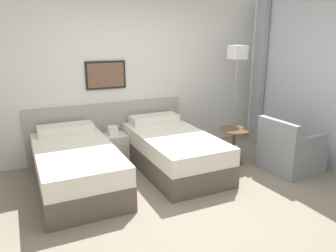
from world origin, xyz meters
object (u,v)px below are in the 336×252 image
object	(u,v)px
bed_near_window	(173,151)
side_table	(234,139)
armchair	(290,152)
floor_lamp	(237,62)
bed_near_door	(76,166)
nightstand	(113,147)

from	to	relation	value
bed_near_window	side_table	world-z (taller)	bed_near_window
bed_near_window	armchair	bearing A→B (deg)	-27.29
bed_near_window	floor_lamp	bearing A→B (deg)	16.87
bed_near_door	floor_lamp	size ratio (longest dim) A/B	1.07
nightstand	floor_lamp	distance (m)	2.52
floor_lamp	bed_near_door	bearing A→B (deg)	-171.40
bed_near_door	side_table	world-z (taller)	bed_near_door
side_table	armchair	distance (m)	0.83
side_table	bed_near_door	bearing A→B (deg)	174.77
bed_near_door	side_table	xyz separation A→B (m)	(2.38, -0.22, 0.11)
bed_near_door	side_table	distance (m)	2.40
bed_near_window	bed_near_door	bearing A→B (deg)	180.00
bed_near_door	armchair	size ratio (longest dim) A/B	2.39
bed_near_window	armchair	xyz separation A→B (m)	(1.54, -0.80, -0.01)
nightstand	floor_lamp	world-z (taller)	floor_lamp
nightstand	side_table	size ratio (longest dim) A/B	1.02
bed_near_window	nightstand	size ratio (longest dim) A/B	3.35
bed_near_window	floor_lamp	distance (m)	1.94
nightstand	armchair	size ratio (longest dim) A/B	0.71
nightstand	bed_near_window	bearing A→B (deg)	-44.97
floor_lamp	armchair	size ratio (longest dim) A/B	2.24
bed_near_window	armchair	distance (m)	1.74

